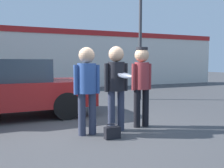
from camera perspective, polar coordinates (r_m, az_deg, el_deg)
The scene contains 8 objects.
ground_plane at distance 5.44m, azimuth -3.43°, elevation -10.50°, with size 56.00×56.00×0.00m, color #3F3F42.
storefront_building at distance 14.05m, azimuth -16.48°, elevation 5.72°, with size 24.00×0.22×3.32m.
person_left at distance 4.95m, azimuth -5.76°, elevation 0.34°, with size 0.54×0.37×1.75m.
person_middle_with_frisbee at distance 5.22m, azimuth 0.99°, elevation 0.87°, with size 0.53×0.58×1.78m.
person_right at distance 5.59m, azimuth 6.78°, elevation 1.13°, with size 0.49×0.32×1.78m.
parked_car_near at distance 7.08m, azimuth -23.01°, elevation -0.90°, with size 4.38×1.96×1.53m.
street_lamp at distance 10.23m, azimuth 7.86°, elevation 18.18°, with size 1.50×0.35×6.20m.
handbag at distance 4.83m, azimuth 0.05°, elevation -10.90°, with size 0.30×0.23×0.27m.
Camera 1 is at (-1.82, -4.92, 1.45)m, focal length 40.00 mm.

